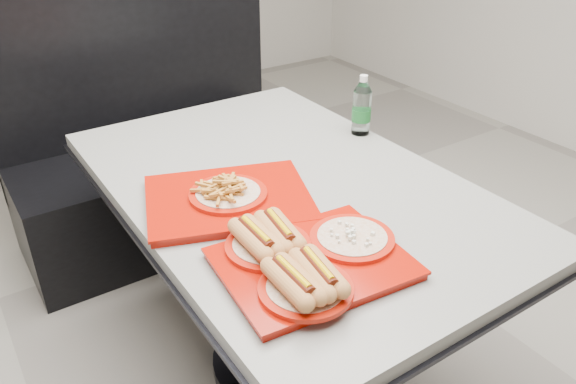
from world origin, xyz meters
TOP-DOWN VIEW (x-y plane):
  - ground at (0.00, 0.00)m, footprint 6.00×6.00m
  - diner_table at (0.00, 0.00)m, footprint 0.92×1.42m
  - booth_bench at (0.00, 1.09)m, footprint 1.30×0.57m
  - tray_near at (-0.19, -0.37)m, footprint 0.45×0.38m
  - tray_far at (-0.20, -0.02)m, footprint 0.53×0.47m
  - water_bottle at (0.41, 0.15)m, footprint 0.07×0.07m

SIDE VIEW (x-z plane):
  - ground at x=0.00m, z-range 0.00..0.00m
  - booth_bench at x=0.00m, z-range -0.27..1.08m
  - diner_table at x=0.00m, z-range 0.21..0.96m
  - tray_far at x=-0.20m, z-range 0.73..0.82m
  - tray_near at x=-0.19m, z-range 0.74..0.83m
  - water_bottle at x=0.41m, z-range 0.74..0.94m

